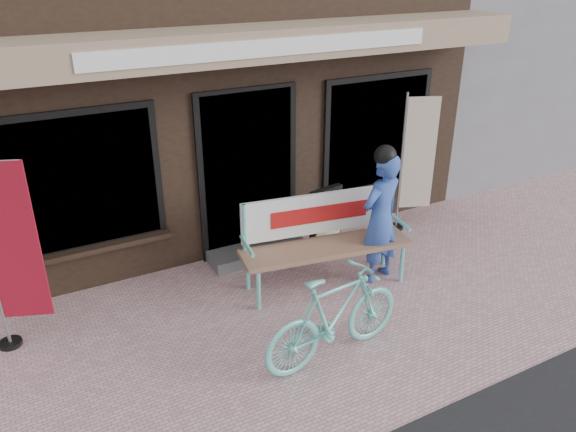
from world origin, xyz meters
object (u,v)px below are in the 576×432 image
person (381,216)px  menu_stand (326,222)px  bicycle (334,316)px  nobori_red (11,253)px  nobori_cream (415,161)px  bench (323,233)px

person → menu_stand: 0.89m
bicycle → nobori_red: bearing=52.1°
bicycle → nobori_cream: nobori_cream is taller
person → menu_stand: bearing=94.5°
nobori_red → menu_stand: size_ratio=2.13×
bench → person: (0.63, -0.26, 0.19)m
nobori_red → nobori_cream: (5.16, 0.29, -0.03)m
nobori_red → nobori_cream: size_ratio=1.03×
bench → menu_stand: bearing=63.9°
bench → nobori_red: bearing=-177.2°
bicycle → nobori_cream: size_ratio=0.80×
bench → nobori_red: (-3.27, 0.35, 0.41)m
person → nobori_cream: (1.26, 0.90, 0.19)m
bench → menu_stand: (0.37, 0.52, -0.15)m
bicycle → nobori_cream: (2.54, 1.93, 0.55)m
bicycle → nobori_cream: bearing=-58.8°
bench → menu_stand: size_ratio=2.17×
person → menu_stand: person is taller
nobori_cream → menu_stand: size_ratio=2.07×
bicycle → menu_stand: 2.07m
bench → person: size_ratio=1.22×
nobori_red → menu_stand: bearing=23.6°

